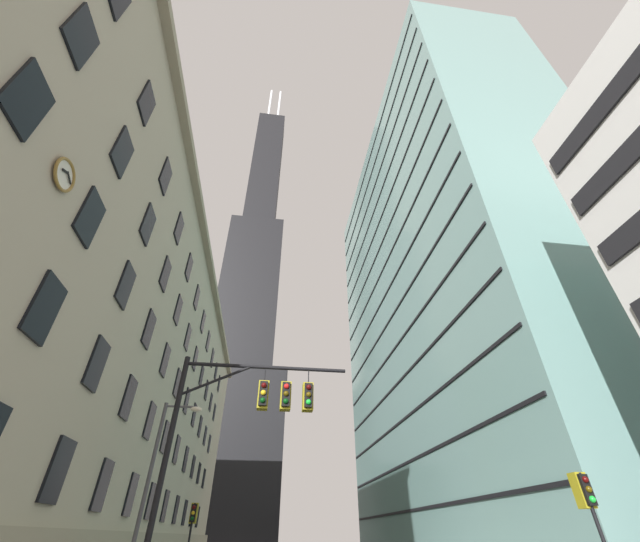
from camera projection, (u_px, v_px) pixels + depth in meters
name	position (u px, v px, depth m)	size (l,w,h in m)	color
station_building	(84.00, 382.00, 33.59)	(18.57, 65.37, 26.71)	#B2A88E
dark_skyscraper	(246.00, 329.00, 111.74)	(25.19, 25.19, 187.62)	black
glass_office_midrise	(437.00, 289.00, 50.83)	(14.90, 46.21, 59.23)	gray
traffic_signal_mast	(252.00, 414.00, 13.63)	(6.41, 0.63, 7.48)	black
traffic_light_near_right	(586.00, 497.00, 12.22)	(0.40, 0.63, 3.56)	black
traffic_light_far_left	(193.00, 517.00, 22.07)	(0.40, 0.63, 3.47)	black
street_lamppost	(157.00, 469.00, 16.56)	(1.84, 0.32, 7.13)	#47474C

